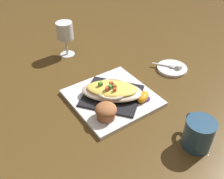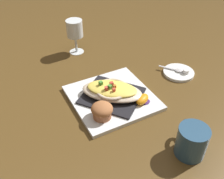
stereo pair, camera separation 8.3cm
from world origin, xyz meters
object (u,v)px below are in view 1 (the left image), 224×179
object	(u,v)px
creamer_saucer	(172,68)
creamer_cup_0	(179,67)
gratin_dish	(112,90)
orange_garnish	(143,97)
muffin	(106,111)
square_plate	(112,98)
spoon	(170,66)
coffee_mug	(198,135)
stemmed_glass	(65,33)

from	to	relation	value
creamer_saucer	creamer_cup_0	world-z (taller)	creamer_cup_0
gratin_dish	orange_garnish	bearing A→B (deg)	58.96
orange_garnish	muffin	bearing A→B (deg)	-76.34
square_plate	muffin	world-z (taller)	muffin
spoon	muffin	bearing A→B (deg)	-62.17
gratin_dish	orange_garnish	world-z (taller)	gratin_dish
muffin	orange_garnish	distance (m)	0.15
coffee_mug	spoon	distance (m)	0.39
muffin	creamer_cup_0	world-z (taller)	muffin
creamer_cup_0	creamer_saucer	bearing A→B (deg)	-129.22
stemmed_glass	coffee_mug	bearing A→B (deg)	19.52
square_plate	gratin_dish	distance (m)	0.03
orange_garnish	creamer_cup_0	world-z (taller)	orange_garnish
orange_garnish	spoon	bearing A→B (deg)	126.45
gratin_dish	creamer_cup_0	distance (m)	0.32
gratin_dish	muffin	size ratio (longest dim) A/B	3.44
orange_garnish	creamer_saucer	xyz separation A→B (m)	(-0.14, 0.20, -0.02)
muffin	spoon	world-z (taller)	muffin
orange_garnish	creamer_saucer	bearing A→B (deg)	124.76
gratin_dish	stemmed_glass	size ratio (longest dim) A/B	1.59
gratin_dish	coffee_mug	size ratio (longest dim) A/B	2.04
gratin_dish	orange_garnish	size ratio (longest dim) A/B	3.55
creamer_cup_0	muffin	bearing A→B (deg)	-66.72
muffin	spoon	bearing A→B (deg)	117.83
creamer_cup_0	coffee_mug	bearing A→B (deg)	-25.50
square_plate	stemmed_glass	xyz separation A→B (m)	(-0.36, -0.07, 0.10)
coffee_mug	spoon	bearing A→B (deg)	159.47
muffin	coffee_mug	size ratio (longest dim) A/B	0.59
square_plate	muffin	size ratio (longest dim) A/B	3.94
square_plate	creamer_saucer	size ratio (longest dim) A/B	2.24
orange_garnish	gratin_dish	bearing A→B (deg)	-121.04
coffee_mug	stemmed_glass	distance (m)	0.67
stemmed_glass	creamer_saucer	xyz separation A→B (m)	(0.27, 0.37, -0.10)
gratin_dish	stemmed_glass	xyz separation A→B (m)	(-0.36, -0.07, 0.06)
coffee_mug	creamer_saucer	world-z (taller)	coffee_mug
square_plate	orange_garnish	distance (m)	0.11
coffee_mug	orange_garnish	bearing A→B (deg)	-164.53
muffin	spoon	distance (m)	0.39
stemmed_glass	creamer_saucer	distance (m)	0.47
square_plate	gratin_dish	xyz separation A→B (m)	(0.00, -0.00, 0.03)
creamer_saucer	gratin_dish	bearing A→B (deg)	-73.66
muffin	square_plate	bearing A→B (deg)	148.62
muffin	creamer_saucer	size ratio (longest dim) A/B	0.57
square_plate	gratin_dish	size ratio (longest dim) A/B	1.15
muffin	creamer_saucer	xyz separation A→B (m)	(-0.18, 0.35, -0.03)
stemmed_glass	creamer_saucer	bearing A→B (deg)	53.46
orange_garnish	creamer_saucer	size ratio (longest dim) A/B	0.55
square_plate	creamer_saucer	distance (m)	0.31
creamer_saucer	spoon	world-z (taller)	spoon
muffin	orange_garnish	bearing A→B (deg)	103.66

